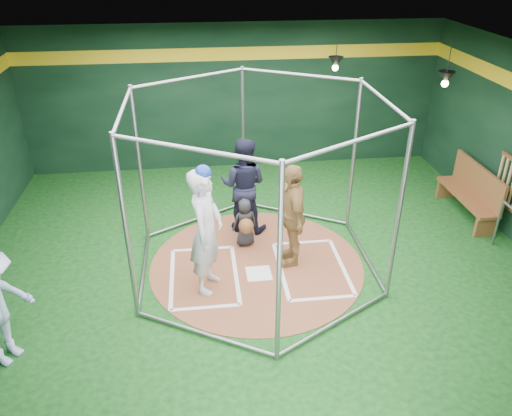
{
  "coord_description": "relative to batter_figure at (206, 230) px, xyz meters",
  "views": [
    {
      "loc": [
        -0.9,
        -7.32,
        5.16
      ],
      "look_at": [
        0.0,
        0.1,
        1.1
      ],
      "focal_mm": 35.0,
      "sensor_mm": 36.0,
      "label": 1
    }
  ],
  "objects": [
    {
      "name": "room_shell",
      "position": [
        0.87,
        0.55,
        0.65
      ],
      "size": [
        10.1,
        9.1,
        3.53
      ],
      "color": "#0C380F",
      "rests_on": "ground"
    },
    {
      "name": "clay_disc",
      "position": [
        0.87,
        0.54,
        -1.1
      ],
      "size": [
        3.8,
        3.8,
        0.01
      ],
      "primitive_type": "cylinder",
      "color": "brown",
      "rests_on": "ground"
    },
    {
      "name": "home_plate",
      "position": [
        0.87,
        0.24,
        -1.08
      ],
      "size": [
        0.43,
        0.43,
        0.01
      ],
      "primitive_type": "cube",
      "color": "white",
      "rests_on": "clay_disc"
    },
    {
      "name": "batter_box_left",
      "position": [
        -0.08,
        0.29,
        -1.08
      ],
      "size": [
        1.17,
        1.77,
        0.01
      ],
      "color": "white",
      "rests_on": "clay_disc"
    },
    {
      "name": "batter_box_right",
      "position": [
        1.82,
        0.29,
        -1.08
      ],
      "size": [
        1.17,
        1.77,
        0.01
      ],
      "color": "white",
      "rests_on": "clay_disc"
    },
    {
      "name": "batting_cage",
      "position": [
        0.87,
        0.54,
        0.4
      ],
      "size": [
        4.05,
        4.67,
        3.0
      ],
      "color": "gray",
      "rests_on": "ground"
    },
    {
      "name": "pendant_lamp_near",
      "position": [
        3.07,
        4.14,
        1.64
      ],
      "size": [
        0.34,
        0.34,
        0.9
      ],
      "color": "black",
      "rests_on": "room_shell"
    },
    {
      "name": "pendant_lamp_far",
      "position": [
        4.87,
        2.54,
        1.64
      ],
      "size": [
        0.34,
        0.34,
        0.9
      ],
      "color": "black",
      "rests_on": "room_shell"
    },
    {
      "name": "batter_figure",
      "position": [
        0.0,
        0.0,
        0.0
      ],
      "size": [
        0.73,
        0.9,
        2.21
      ],
      "color": "#BBBCC2",
      "rests_on": "clay_disc"
    },
    {
      "name": "visitor_leopard",
      "position": [
        1.49,
        0.59,
        -0.15
      ],
      "size": [
        0.51,
        1.12,
        1.88
      ],
      "primitive_type": "imported",
      "rotation": [
        0.0,
        0.0,
        -1.52
      ],
      "color": "tan",
      "rests_on": "clay_disc"
    },
    {
      "name": "catcher_figure",
      "position": [
        0.73,
        1.2,
        -0.61
      ],
      "size": [
        0.52,
        0.59,
        0.95
      ],
      "color": "black",
      "rests_on": "clay_disc"
    },
    {
      "name": "umpire",
      "position": [
        0.77,
        1.84,
        -0.14
      ],
      "size": [
        1.12,
        1.0,
        1.9
      ],
      "primitive_type": "imported",
      "rotation": [
        0.0,
        0.0,
        2.79
      ],
      "color": "black",
      "rests_on": "clay_disc"
    },
    {
      "name": "dugout_bench",
      "position": [
        5.51,
        1.82,
        -0.54
      ],
      "size": [
        0.44,
        1.89,
        1.11
      ],
      "color": "brown",
      "rests_on": "ground"
    }
  ]
}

